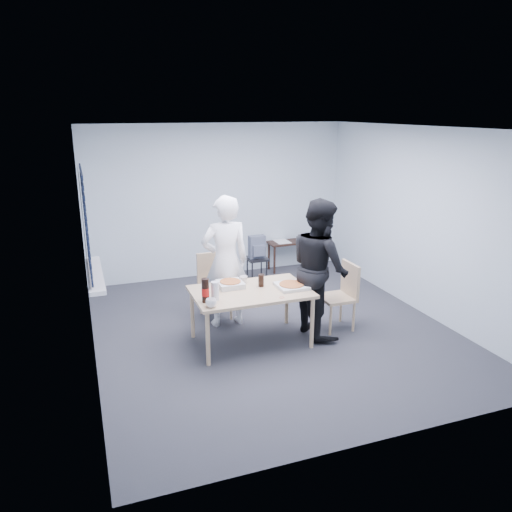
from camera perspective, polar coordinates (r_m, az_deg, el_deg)
name	(u,v)px	position (r m, az deg, el deg)	size (l,w,h in m)	color
room	(87,230)	(6.22, -18.72, 2.81)	(5.00, 5.00, 5.00)	#303136
dining_table	(251,295)	(6.11, -0.60, -4.49)	(1.42, 0.90, 0.69)	tan
chair_far	(214,280)	(7.01, -4.86, -2.77)	(0.42, 0.42, 0.89)	tan
chair_right	(343,291)	(6.67, 9.88, -3.99)	(0.42, 0.42, 0.89)	tan
person_white	(225,262)	(6.58, -3.52, -0.64)	(0.65, 0.42, 1.77)	white
person_black	(320,268)	(6.37, 7.27, -1.33)	(0.86, 0.47, 1.77)	black
side_table	(290,246)	(9.01, 3.93, 1.20)	(0.80, 0.35, 0.53)	#361E16
stool	(257,264)	(8.26, 0.10, -0.91)	(0.33, 0.33, 0.46)	black
backpack	(257,247)	(8.17, 0.13, 1.02)	(0.27, 0.19, 0.37)	#575A65
pizza_box_a	(230,284)	(6.21, -2.95, -3.21)	(0.31, 0.31, 0.08)	silver
pizza_box_b	(292,286)	(6.19, 4.09, -3.40)	(0.36, 0.36, 0.05)	silver
mug_a	(211,303)	(5.60, -5.14, -5.37)	(0.12, 0.12, 0.10)	white
mug_b	(244,280)	(6.33, -1.43, -2.71)	(0.10, 0.10, 0.09)	white
cola_glass	(261,280)	(6.20, 0.58, -2.81)	(0.07, 0.07, 0.16)	black
soda_bottle	(205,291)	(5.72, -5.81, -3.98)	(0.09, 0.09, 0.28)	black
plastic_cups	(215,291)	(5.78, -4.70, -3.99)	(0.09, 0.09, 0.22)	silver
rubber_band	(282,297)	(5.87, 2.96, -4.76)	(0.06, 0.06, 0.00)	red
papers	(282,241)	(8.96, 2.99, 1.68)	(0.25, 0.34, 0.01)	white
black_box	(301,238)	(9.08, 5.19, 2.02)	(0.15, 0.10, 0.06)	black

